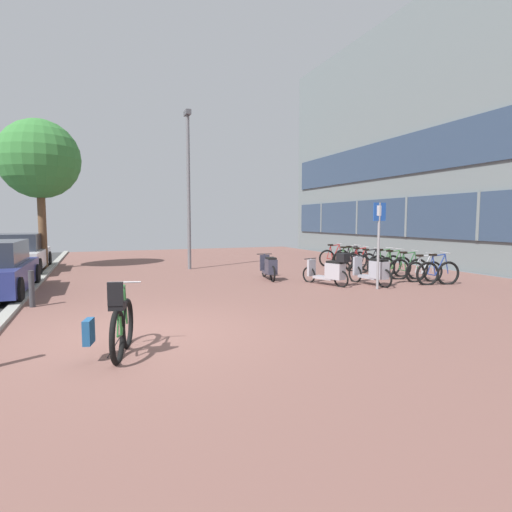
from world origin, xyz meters
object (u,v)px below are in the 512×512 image
(bicycle_rack_02, at_px, (408,269))
(bicycle_rack_08, at_px, (347,259))
(parked_car_far, at_px, (18,254))
(lamp_post, at_px, (188,183))
(bicycle_rack_09, at_px, (334,258))
(scooter_far, at_px, (269,267))
(bicycle_rack_00, at_px, (438,273))
(scooter_near, at_px, (373,271))
(bicycle_rack_06, at_px, (360,262))
(bicycle_rack_05, at_px, (370,264))
(bicycle_rack_03, at_px, (394,267))
(bicycle_rack_07, at_px, (352,260))
(bicycle_rack_01, at_px, (424,271))
(bicycle_foreground, at_px, (119,327))
(parking_sign, at_px, (379,236))
(scooter_mid, at_px, (331,270))
(bicycle_rack_04, at_px, (384,265))
(street_tree, at_px, (39,160))
(bollard_far, at_px, (32,289))

(bicycle_rack_02, xyz_separation_m, bicycle_rack_08, (0.12, 3.65, -0.02))
(parked_car_far, relative_size, lamp_post, 0.70)
(bicycle_rack_09, relative_size, parked_car_far, 0.33)
(scooter_far, bearing_deg, bicycle_rack_09, 32.93)
(bicycle_rack_00, distance_m, bicycle_rack_02, 1.22)
(bicycle_rack_09, distance_m, scooter_near, 5.16)
(bicycle_rack_00, height_order, bicycle_rack_06, bicycle_rack_00)
(bicycle_rack_08, bearing_deg, parked_car_far, 165.29)
(bicycle_rack_06, bearing_deg, bicycle_rack_00, -88.00)
(bicycle_rack_05, xyz_separation_m, parked_car_far, (-12.05, 5.05, 0.32))
(bicycle_rack_03, distance_m, bicycle_rack_08, 3.05)
(bicycle_rack_03, distance_m, bicycle_rack_07, 2.43)
(bicycle_rack_01, height_order, scooter_far, bicycle_rack_01)
(bicycle_rack_01, bearing_deg, bicycle_rack_03, 96.66)
(bicycle_foreground, height_order, parking_sign, parking_sign)
(bicycle_rack_08, height_order, scooter_mid, scooter_mid)
(scooter_near, bearing_deg, lamp_post, 125.09)
(bicycle_rack_02, distance_m, scooter_mid, 3.04)
(scooter_far, xyz_separation_m, lamp_post, (-1.79, 3.79, 2.97))
(bicycle_foreground, distance_m, scooter_mid, 7.45)
(bicycle_rack_04, distance_m, scooter_near, 2.61)
(bicycle_rack_05, bearing_deg, bicycle_foreground, -145.48)
(scooter_far, relative_size, street_tree, 0.29)
(bicycle_rack_00, height_order, scooter_near, bicycle_rack_00)
(bicycle_rack_07, bearing_deg, bicycle_rack_04, -87.88)
(bicycle_foreground, bearing_deg, bicycle_rack_08, 40.92)
(bicycle_rack_04, bearing_deg, bicycle_rack_08, 87.66)
(scooter_mid, bearing_deg, scooter_far, 125.21)
(parked_car_far, bearing_deg, scooter_far, -33.83)
(scooter_far, bearing_deg, street_tree, 140.30)
(lamp_post, height_order, street_tree, lamp_post)
(bicycle_foreground, xyz_separation_m, bicycle_rack_08, (9.28, 8.05, -0.08))
(bicycle_foreground, height_order, bicycle_rack_02, bicycle_foreground)
(lamp_post, distance_m, bollard_far, 7.99)
(parked_car_far, bearing_deg, bicycle_rack_08, -14.71)
(bicycle_rack_07, bearing_deg, lamp_post, 158.80)
(bicycle_rack_01, height_order, bicycle_rack_03, bicycle_rack_03)
(bicycle_rack_07, xyz_separation_m, parked_car_far, (-12.12, 3.83, 0.31))
(parking_sign, bearing_deg, bicycle_rack_05, 56.10)
(bicycle_rack_05, height_order, lamp_post, lamp_post)
(bicycle_rack_04, xyz_separation_m, bicycle_rack_05, (-0.14, 0.61, -0.01))
(bicycle_rack_03, xyz_separation_m, bicycle_rack_04, (0.09, 0.61, -0.00))
(bicycle_rack_01, distance_m, bicycle_rack_03, 1.22)
(bicycle_rack_01, distance_m, scooter_mid, 3.14)
(bicycle_rack_01, relative_size, bollard_far, 1.58)
(bicycle_rack_01, relative_size, bicycle_rack_04, 0.91)
(bicycle_rack_05, xyz_separation_m, lamp_post, (-5.93, 3.54, 3.03))
(bicycle_rack_06, height_order, bollard_far, bicycle_rack_06)
(bicycle_rack_01, relative_size, bicycle_rack_07, 0.94)
(bicycle_rack_01, xyz_separation_m, bicycle_rack_07, (-0.12, 3.65, 0.02))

